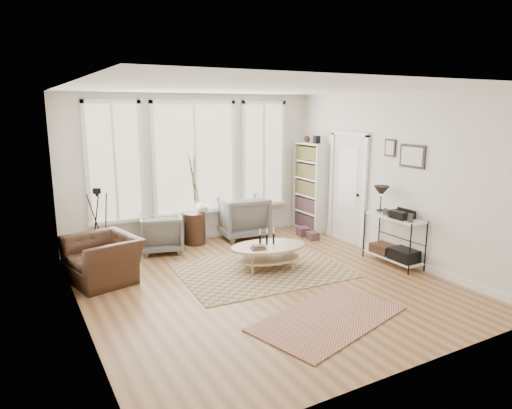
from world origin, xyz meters
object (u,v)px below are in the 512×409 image
armchair_left (161,233)px  armchair_right (242,216)px  side_table (194,202)px  low_shelf (394,235)px  coffee_table (268,251)px  bookcase (310,187)px  accent_chair (103,259)px

armchair_left → armchair_right: armchair_right is taller
side_table → low_shelf: bearing=-47.4°
armchair_right → side_table: bearing=5.8°
coffee_table → armchair_left: (-1.26, 1.77, 0.04)m
armchair_left → coffee_table: bearing=140.2°
bookcase → armchair_right: 1.65m
bookcase → low_shelf: bearing=-91.3°
armchair_right → accent_chair: size_ratio=0.88×
low_shelf → armchair_left: 4.16m
bookcase → side_table: bearing=175.0°
armchair_left → accent_chair: armchair_left is taller
bookcase → side_table: bookcase is taller
low_shelf → coffee_table: size_ratio=0.95×
side_table → accent_chair: bearing=-149.6°
side_table → armchair_left: bearing=-168.1°
armchair_left → bookcase: bearing=-166.6°
bookcase → low_shelf: 2.56m
armchair_left → side_table: size_ratio=0.45×
low_shelf → side_table: bearing=132.6°
coffee_table → accent_chair: (-2.50, 0.77, 0.04)m
armchair_right → low_shelf: bearing=124.6°
armchair_right → accent_chair: (-3.00, -1.15, -0.08)m
low_shelf → armchair_right: 3.12m
armchair_left → low_shelf: bearing=156.1°
side_table → accent_chair: 2.33m
bookcase → armchair_right: (-1.54, 0.22, -0.52)m
armchair_left → side_table: 0.88m
coffee_table → armchair_right: (0.50, 1.91, 0.12)m
low_shelf → coffee_table: low_shelf is taller
bookcase → armchair_left: 3.36m
armchair_right → accent_chair: bearing=27.0°
low_shelf → armchair_left: bearing=141.4°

